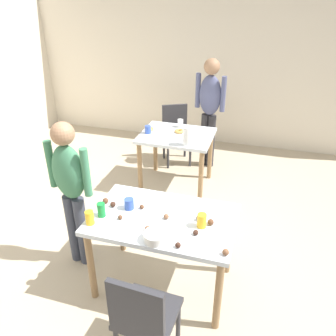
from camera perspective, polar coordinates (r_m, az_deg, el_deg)
ground_plane at (r=3.53m, az=-1.45°, el=-15.76°), size 6.40×6.40×0.00m
wall_back at (r=5.77m, az=8.63°, el=16.56°), size 6.40×0.10×2.60m
dining_table_near at (r=2.92m, az=-0.84°, el=-9.86°), size 1.20×0.76×0.75m
dining_table_far at (r=4.46m, az=1.43°, el=4.22°), size 0.92×0.75×0.75m
chair_near_table at (r=2.50m, az=-4.15°, el=-23.36°), size 0.42×0.42×0.87m
chair_far_table at (r=5.20m, az=1.33°, el=6.28°), size 0.54×0.54×0.87m
person_girl_near at (r=3.16m, az=-15.94°, el=-2.72°), size 0.46×0.24×1.47m
person_adult_far at (r=4.92m, az=6.96°, el=10.51°), size 0.45×0.27×1.59m
mixing_bowl at (r=2.61m, az=-2.11°, el=-11.38°), size 0.18×0.18×0.07m
soda_can at (r=2.89m, az=-11.07°, el=-6.86°), size 0.07×0.07×0.12m
fork_near at (r=2.81m, az=-10.03°, el=-9.37°), size 0.17×0.02×0.01m
cup_near_0 at (r=2.83m, az=-12.93°, el=-8.08°), size 0.07×0.07×0.12m
cup_near_1 at (r=2.74m, az=5.65°, el=-8.71°), size 0.07×0.07×0.12m
cup_near_2 at (r=2.95m, az=-6.50°, el=-5.96°), size 0.08×0.08×0.10m
cake_ball_0 at (r=2.56m, az=1.67°, el=-12.74°), size 0.04×0.04×0.04m
cake_ball_1 at (r=2.83m, az=-0.30°, el=-8.10°), size 0.04×0.04×0.04m
cake_ball_2 at (r=2.82m, az=5.23°, el=-8.28°), size 0.05×0.05×0.05m
cake_ball_3 at (r=2.71m, az=-3.41°, el=-10.02°), size 0.04×0.04×0.04m
cake_ball_4 at (r=2.85m, az=-7.97°, el=-8.15°), size 0.04×0.04×0.04m
cake_ball_5 at (r=2.96m, az=-4.39°, el=-6.47°), size 0.04×0.04×0.04m
cake_ball_6 at (r=2.53m, az=9.59°, el=-13.67°), size 0.05×0.05×0.05m
cake_ball_7 at (r=2.68m, az=4.65°, el=-10.68°), size 0.04×0.04×0.04m
cake_ball_8 at (r=2.79m, az=7.14°, el=-8.95°), size 0.05×0.05×0.05m
cake_ball_9 at (r=3.01m, az=-9.18°, el=-6.00°), size 0.05×0.05×0.05m
cake_ball_10 at (r=3.06m, az=-10.38°, el=-5.39°), size 0.05×0.05×0.05m
pitcher_far at (r=4.06m, az=3.20°, el=5.29°), size 0.10×0.10×0.23m
cup_far_0 at (r=4.63m, az=2.07°, el=7.46°), size 0.08×0.08×0.11m
cup_far_1 at (r=4.43m, az=-3.36°, el=6.42°), size 0.08×0.08×0.10m
donut_far_0 at (r=4.47m, az=3.55°, el=6.13°), size 0.11×0.11×0.03m
donut_far_1 at (r=4.46m, az=1.90°, el=6.17°), size 0.12×0.12×0.04m
donut_far_2 at (r=4.54m, az=-3.10°, el=6.51°), size 0.11×0.11×0.03m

